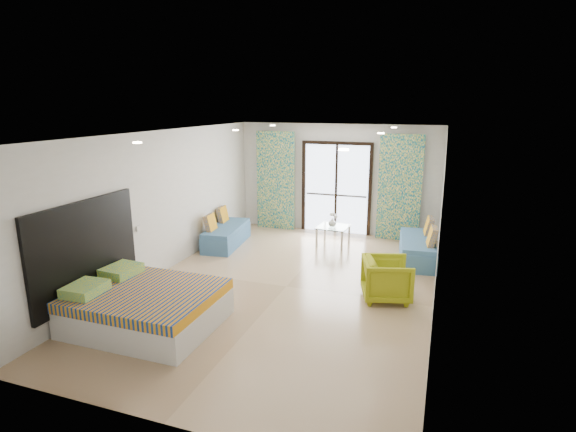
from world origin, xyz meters
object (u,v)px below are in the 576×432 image
(daybed_right, at_px, (418,248))
(daybed_left, at_px, (226,234))
(armchair, at_px, (387,277))
(coffee_table, at_px, (333,228))
(bed, at_px, (145,306))

(daybed_right, bearing_deg, daybed_left, 178.34)
(daybed_left, distance_m, armchair, 4.24)
(daybed_left, distance_m, daybed_right, 4.25)
(coffee_table, height_order, armchair, coffee_table)
(daybed_right, relative_size, armchair, 2.29)
(daybed_left, xyz_separation_m, armchair, (3.86, -1.76, 0.14))
(daybed_left, bearing_deg, coffee_table, 12.35)
(daybed_left, relative_size, daybed_right, 0.96)
(daybed_right, xyz_separation_m, coffee_table, (-1.91, 0.44, 0.14))
(daybed_right, bearing_deg, coffee_table, 160.38)
(bed, xyz_separation_m, daybed_left, (-0.64, 3.84, -0.04))
(daybed_left, xyz_separation_m, coffee_table, (2.32, 0.81, 0.15))
(daybed_right, height_order, armchair, daybed_right)
(coffee_table, relative_size, armchair, 1.01)
(daybed_right, xyz_separation_m, armchair, (-0.37, -2.13, 0.13))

